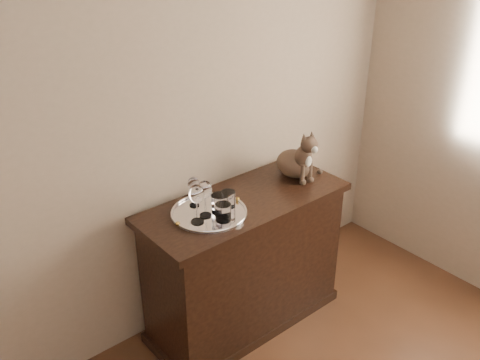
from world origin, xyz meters
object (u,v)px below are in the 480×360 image
object	(u,v)px
wine_glass_b	(194,192)
wine_glass_c	(197,204)
tray	(209,213)
cat	(295,151)
sideboard	(244,263)
tumbler_a	(220,204)
tumbler_b	(223,212)
tumbler_c	(228,199)
wine_glass_d	(205,199)

from	to	relation	value
wine_glass_b	wine_glass_c	size ratio (longest dim) A/B	0.79
tray	cat	bearing A→B (deg)	2.97
sideboard	tumbler_a	size ratio (longest dim) A/B	11.91
wine_glass_c	cat	size ratio (longest dim) A/B	0.68
sideboard	cat	size ratio (longest dim) A/B	3.87
cat	tumbler_b	bearing A→B (deg)	-161.91
sideboard	tumbler_c	bearing A→B (deg)	-176.02
wine_glass_c	wine_glass_d	world-z (taller)	wine_glass_c
tumbler_a	sideboard	bearing A→B (deg)	8.51
wine_glass_c	wine_glass_d	xyz separation A→B (m)	(0.07, 0.02, -0.00)
tray	wine_glass_c	distance (m)	0.15
tray	cat	xyz separation A→B (m)	(0.66, 0.03, 0.15)
tray	tumbler_a	world-z (taller)	tumbler_a
wine_glass_c	wine_glass_b	bearing A→B (deg)	60.06
sideboard	wine_glass_c	distance (m)	0.64
sideboard	tumbler_a	bearing A→B (deg)	-171.49
wine_glass_c	cat	bearing A→B (deg)	5.18
tray	tumbler_a	distance (m)	0.08
wine_glass_d	tumbler_b	world-z (taller)	wine_glass_d
wine_glass_b	tumbler_c	bearing A→B (deg)	-42.43
cat	tray	bearing A→B (deg)	-171.07
wine_glass_b	wine_glass_d	size ratio (longest dim) A/B	0.83
sideboard	tray	xyz separation A→B (m)	(-0.24, 0.00, 0.43)
wine_glass_d	wine_glass_c	bearing A→B (deg)	-161.90
sideboard	wine_glass_b	bearing A→B (deg)	156.12
tumbler_a	wine_glass_c	bearing A→B (deg)	-178.83
tumbler_b	tumbler_a	bearing A→B (deg)	64.06
wine_glass_d	cat	distance (m)	0.69
tumbler_c	tray	bearing A→B (deg)	174.63
wine_glass_c	tumbler_b	distance (m)	0.14
wine_glass_b	wine_glass_d	xyz separation A→B (m)	(-0.02, -0.12, 0.02)
tumbler_b	tumbler_c	bearing A→B (deg)	41.34
wine_glass_d	tumbler_c	world-z (taller)	wine_glass_d
wine_glass_b	cat	size ratio (longest dim) A/B	0.54
sideboard	cat	xyz separation A→B (m)	(0.42, 0.04, 0.58)
wine_glass_d	wine_glass_b	bearing A→B (deg)	82.46
cat	wine_glass_c	bearing A→B (deg)	-168.86
wine_glass_b	tumbler_c	xyz separation A→B (m)	(0.13, -0.12, -0.04)
tumbler_c	wine_glass_d	bearing A→B (deg)	-179.47
sideboard	wine_glass_d	bearing A→B (deg)	-177.91
sideboard	tumbler_a	world-z (taller)	tumbler_a
sideboard	wine_glass_c	bearing A→B (deg)	-174.63
wine_glass_c	tumbler_b	size ratio (longest dim) A/B	2.29
sideboard	cat	world-z (taller)	cat
tumbler_c	cat	bearing A→B (deg)	4.79
sideboard	tumbler_b	distance (m)	0.54
tumbler_a	cat	distance (m)	0.62
tray	wine_glass_d	xyz separation A→B (m)	(-0.03, -0.01, 0.11)
tray	wine_glass_b	world-z (taller)	wine_glass_b
wine_glass_c	tumbler_a	world-z (taller)	wine_glass_c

